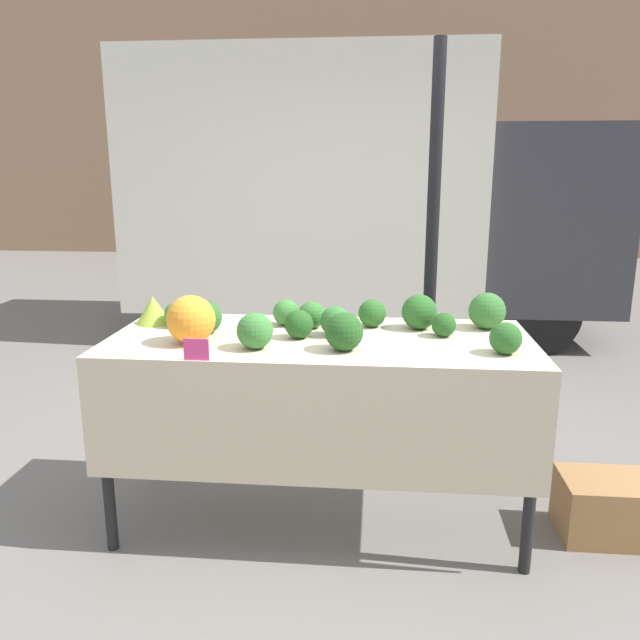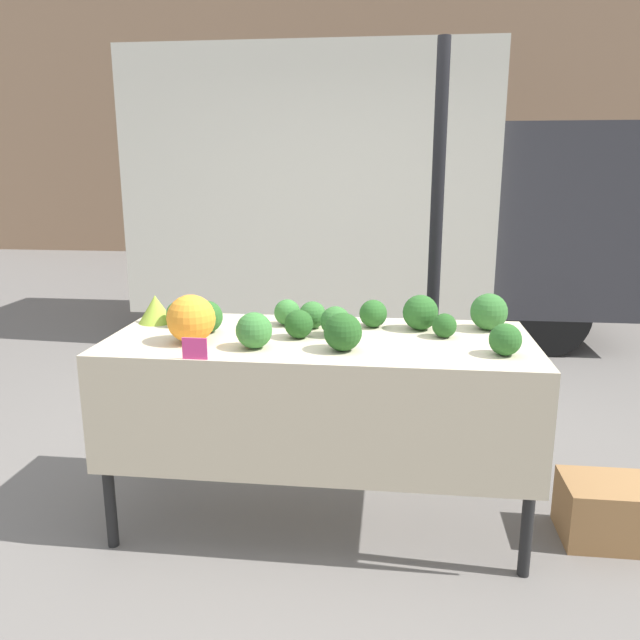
{
  "view_description": "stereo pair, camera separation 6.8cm",
  "coord_description": "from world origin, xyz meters",
  "px_view_note": "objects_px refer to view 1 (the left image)",
  "views": [
    {
      "loc": [
        0.25,
        -2.73,
        1.66
      ],
      "look_at": [
        0.0,
        0.0,
        0.99
      ],
      "focal_mm": 35.0,
      "sensor_mm": 36.0,
      "label": 1
    },
    {
      "loc": [
        0.32,
        -2.72,
        1.66
      ],
      "look_at": [
        0.0,
        0.0,
        0.99
      ],
      "focal_mm": 35.0,
      "sensor_mm": 36.0,
      "label": 2
    }
  ],
  "objects_px": {
    "orange_cauliflower": "(191,320)",
    "parked_truck": "(355,192)",
    "price_sign": "(196,350)",
    "produce_crate": "(614,507)"
  },
  "relations": [
    {
      "from": "parked_truck",
      "to": "produce_crate",
      "type": "height_order",
      "value": "parked_truck"
    },
    {
      "from": "price_sign",
      "to": "orange_cauliflower",
      "type": "bearing_deg",
      "value": 110.61
    },
    {
      "from": "price_sign",
      "to": "parked_truck",
      "type": "bearing_deg",
      "value": 83.52
    },
    {
      "from": "parked_truck",
      "to": "orange_cauliflower",
      "type": "bearing_deg",
      "value": -98.23
    },
    {
      "from": "price_sign",
      "to": "produce_crate",
      "type": "height_order",
      "value": "price_sign"
    },
    {
      "from": "parked_truck",
      "to": "orange_cauliflower",
      "type": "distance_m",
      "value": 3.93
    },
    {
      "from": "orange_cauliflower",
      "to": "price_sign",
      "type": "xyz_separation_m",
      "value": [
        0.09,
        -0.24,
        -0.06
      ]
    },
    {
      "from": "orange_cauliflower",
      "to": "produce_crate",
      "type": "relative_size",
      "value": 0.44
    },
    {
      "from": "parked_truck",
      "to": "price_sign",
      "type": "bearing_deg",
      "value": -96.48
    },
    {
      "from": "orange_cauliflower",
      "to": "parked_truck",
      "type": "bearing_deg",
      "value": 81.77
    }
  ]
}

